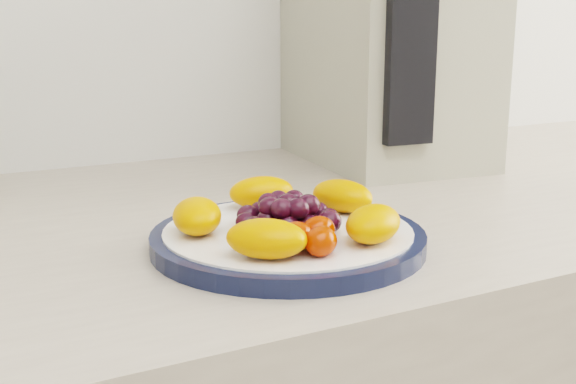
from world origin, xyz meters
TOP-DOWN VIEW (x-y plane):
  - plate_rim at (-0.01, 1.06)m, footprint 0.24×0.24m
  - plate_face at (-0.01, 1.06)m, footprint 0.22×0.22m
  - appliance_body at (0.30, 1.35)m, footprint 0.23×0.30m
  - appliance_panel at (0.23, 1.21)m, footprint 0.06×0.03m
  - fruit_plate at (-0.01, 1.06)m, footprint 0.21×0.20m

SIDE VIEW (x-z plane):
  - plate_rim at x=-0.01m, z-range 0.90..0.91m
  - plate_face at x=-0.01m, z-range 0.90..0.92m
  - fruit_plate at x=-0.01m, z-range 0.91..0.95m
  - appliance_body at x=0.30m, z-range 0.90..1.25m
  - appliance_panel at x=0.23m, z-range 0.95..1.21m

